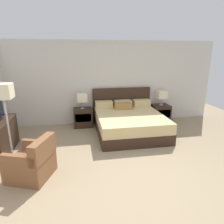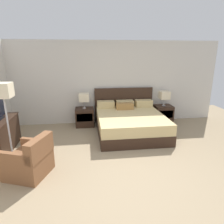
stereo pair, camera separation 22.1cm
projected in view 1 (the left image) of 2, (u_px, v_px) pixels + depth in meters
name	position (u px, v px, depth m)	size (l,w,h in m)	color
ground_plane	(132.00, 180.00, 3.54)	(9.63, 9.63, 0.00)	#998466
wall_back	(105.00, 83.00, 6.25)	(7.09, 0.06, 2.54)	beige
bed	(129.00, 122.00, 5.62)	(1.86, 2.05, 1.12)	#332116
nightstand_left	(83.00, 117.00, 6.10)	(0.55, 0.46, 0.56)	#332116
nightstand_right	(160.00, 113.00, 6.51)	(0.55, 0.46, 0.56)	#332116
table_lamp_left	(82.00, 98.00, 5.92)	(0.30, 0.30, 0.46)	#B7B7BC
table_lamp_right	(162.00, 95.00, 6.34)	(0.30, 0.30, 0.46)	#B7B7BC
armchair_by_window	(33.00, 163.00, 3.56)	(0.88, 0.88, 0.76)	brown
floor_lamp	(4.00, 98.00, 3.68)	(0.31, 0.31, 1.63)	#B7B7BC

